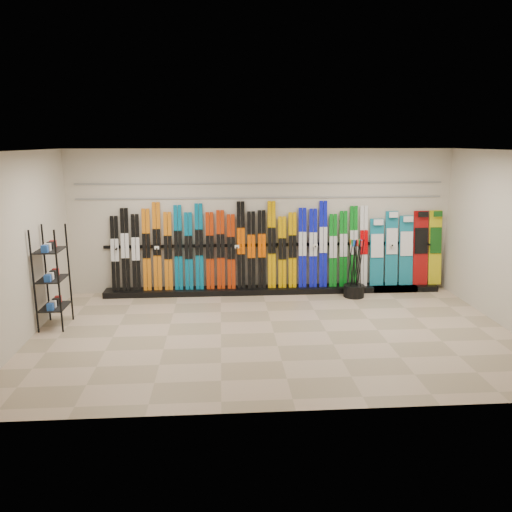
{
  "coord_description": "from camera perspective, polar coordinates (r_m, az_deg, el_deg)",
  "views": [
    {
      "loc": [
        -0.85,
        -7.83,
        3.13
      ],
      "look_at": [
        -0.23,
        1.0,
        1.1
      ],
      "focal_mm": 35.0,
      "sensor_mm": 36.0,
      "label": 1
    }
  ],
  "objects": [
    {
      "name": "left_wall",
      "position": [
        8.6,
        -25.41,
        0.71
      ],
      "size": [
        0.0,
        5.0,
        5.0
      ],
      "primitive_type": "plane",
      "rotation": [
        1.57,
        0.0,
        1.57
      ],
      "color": "beige",
      "rests_on": "floor"
    },
    {
      "name": "ski_poles",
      "position": [
        10.39,
        11.28,
        -1.37
      ],
      "size": [
        0.33,
        0.24,
        1.18
      ],
      "color": "black",
      "rests_on": "pole_bin"
    },
    {
      "name": "back_wall",
      "position": [
        10.5,
        0.69,
        3.98
      ],
      "size": [
        8.0,
        0.0,
        8.0
      ],
      "primitive_type": "plane",
      "rotation": [
        1.57,
        0.0,
        0.0
      ],
      "color": "beige",
      "rests_on": "floor"
    },
    {
      "name": "skis",
      "position": [
        10.41,
        -1.71,
        0.82
      ],
      "size": [
        5.37,
        0.25,
        1.81
      ],
      "color": "black",
      "rests_on": "ski_rack_base"
    },
    {
      "name": "accessory_rack",
      "position": [
        9.19,
        -22.27,
        -2.28
      ],
      "size": [
        0.4,
        0.6,
        1.75
      ],
      "primitive_type": "cube",
      "color": "black",
      "rests_on": "floor"
    },
    {
      "name": "ceiling",
      "position": [
        7.88,
        2.24,
        11.95
      ],
      "size": [
        8.0,
        8.0,
        0.0
      ],
      "primitive_type": "plane",
      "rotation": [
        3.14,
        0.0,
        0.0
      ],
      "color": "silver",
      "rests_on": "back_wall"
    },
    {
      "name": "slatwall_rail_1",
      "position": [
        10.38,
        0.71,
        8.33
      ],
      "size": [
        7.6,
        0.02,
        0.03
      ],
      "primitive_type": "cube",
      "color": "gray",
      "rests_on": "back_wall"
    },
    {
      "name": "floor",
      "position": [
        8.48,
        2.06,
        -8.76
      ],
      "size": [
        8.0,
        8.0,
        0.0
      ],
      "primitive_type": "plane",
      "color": "#9D8A6C",
      "rests_on": "ground"
    },
    {
      "name": "snowboards",
      "position": [
        11.16,
        16.85,
        0.75
      ],
      "size": [
        1.57,
        0.24,
        1.59
      ],
      "color": "#14728C",
      "rests_on": "ski_rack_base"
    },
    {
      "name": "pole_bin",
      "position": [
        10.52,
        11.13,
        -3.93
      ],
      "size": [
        0.42,
        0.42,
        0.25
      ],
      "primitive_type": "cylinder",
      "color": "black",
      "rests_on": "floor"
    },
    {
      "name": "slatwall_rail_0",
      "position": [
        10.41,
        0.71,
        6.68
      ],
      "size": [
        7.6,
        0.02,
        0.03
      ],
      "primitive_type": "cube",
      "color": "gray",
      "rests_on": "back_wall"
    },
    {
      "name": "ski_rack_base",
      "position": [
        10.62,
        1.98,
        -3.89
      ],
      "size": [
        8.0,
        0.4,
        0.12
      ],
      "primitive_type": "cube",
      "color": "black",
      "rests_on": "floor"
    }
  ]
}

